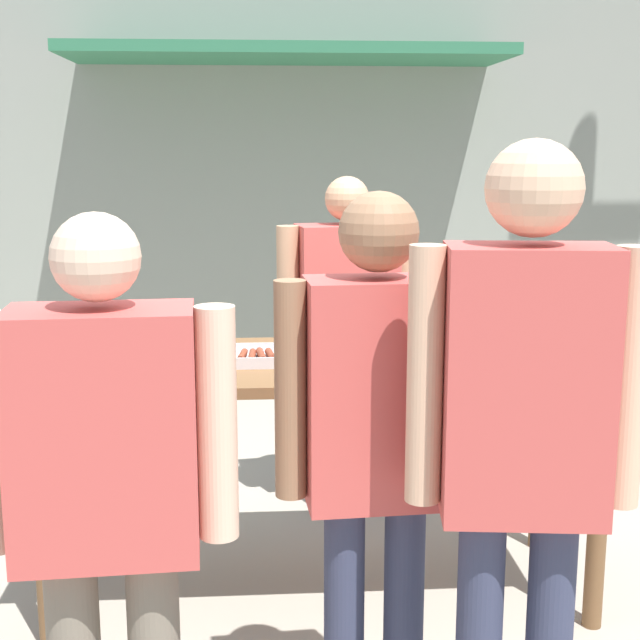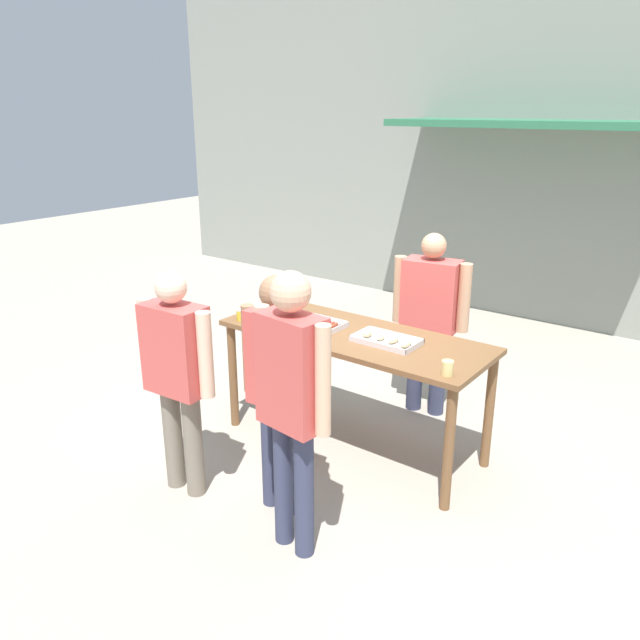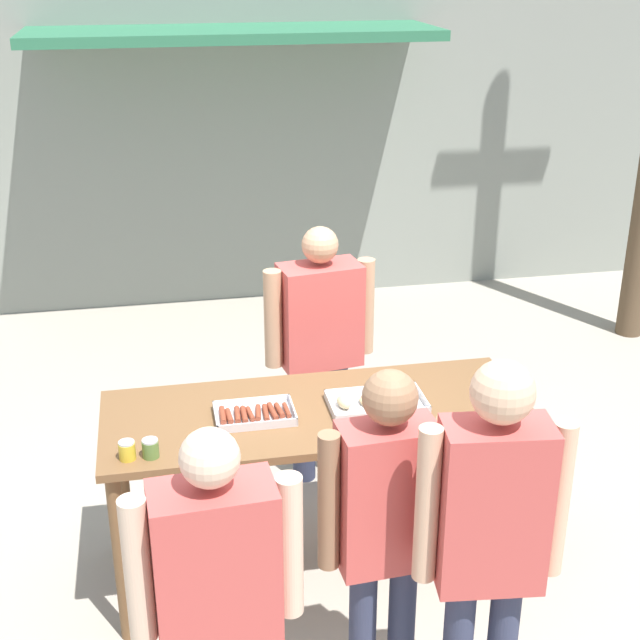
{
  "view_description": "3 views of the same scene",
  "coord_description": "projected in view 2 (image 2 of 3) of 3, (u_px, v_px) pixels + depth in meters",
  "views": [
    {
      "loc": [
        -0.22,
        -3.27,
        1.74
      ],
      "look_at": [
        0.0,
        0.0,
        1.1
      ],
      "focal_mm": 50.0,
      "sensor_mm": 36.0,
      "label": 1
    },
    {
      "loc": [
        2.46,
        -3.7,
        2.58
      ],
      "look_at": [
        -0.31,
        -0.02,
        1.0
      ],
      "focal_mm": 35.0,
      "sensor_mm": 36.0,
      "label": 2
    },
    {
      "loc": [
        -0.72,
        -3.77,
        3.06
      ],
      "look_at": [
        0.19,
        0.88,
        1.04
      ],
      "focal_mm": 50.0,
      "sensor_mm": 36.0,
      "label": 3
    }
  ],
  "objects": [
    {
      "name": "food_tray_buns",
      "position": [
        387.0,
        340.0,
        4.54
      ],
      "size": [
        0.48,
        0.28,
        0.06
      ],
      "color": "silver",
      "rests_on": "serving_table"
    },
    {
      "name": "person_customer_with_cup",
      "position": [
        292.0,
        391.0,
        3.52
      ],
      "size": [
        0.57,
        0.26,
        1.76
      ],
      "rotation": [
        0.0,
        0.0,
        3.03
      ],
      "color": "#333851",
      "rests_on": "ground"
    },
    {
      "name": "beer_cup",
      "position": [
        447.0,
        368.0,
        3.99
      ],
      "size": [
        0.08,
        0.08,
        0.1
      ],
      "color": "#DBC67A",
      "rests_on": "serving_table"
    },
    {
      "name": "person_customer_waiting_in_line",
      "position": [
        278.0,
        375.0,
        3.93
      ],
      "size": [
        0.55,
        0.23,
        1.63
      ],
      "rotation": [
        0.0,
        0.0,
        3.21
      ],
      "color": "#333851",
      "rests_on": "ground"
    },
    {
      "name": "person_customer_holding_hotdog",
      "position": [
        177.0,
        367.0,
        4.15
      ],
      "size": [
        0.63,
        0.27,
        1.59
      ],
      "rotation": [
        0.0,
        0.0,
        3.2
      ],
      "color": "#756B5B",
      "rests_on": "ground"
    },
    {
      "name": "person_server_behind_table",
      "position": [
        430.0,
        310.0,
        5.29
      ],
      "size": [
        0.66,
        0.32,
        1.6
      ],
      "rotation": [
        0.0,
        0.0,
        0.15
      ],
      "color": "#333851",
      "rests_on": "ground"
    },
    {
      "name": "food_tray_sausages",
      "position": [
        320.0,
        324.0,
        4.89
      ],
      "size": [
        0.38,
        0.25,
        0.04
      ],
      "color": "silver",
      "rests_on": "serving_table"
    },
    {
      "name": "condiment_jar_mustard",
      "position": [
        241.0,
        315.0,
        5.02
      ],
      "size": [
        0.07,
        0.07,
        0.09
      ],
      "color": "gold",
      "rests_on": "serving_table"
    },
    {
      "name": "serving_table",
      "position": [
        354.0,
        348.0,
        4.77
      ],
      "size": [
        2.09,
        0.8,
        0.95
      ],
      "color": "brown",
      "rests_on": "ground"
    },
    {
      "name": "building_facade_back",
      "position": [
        546.0,
        136.0,
        7.31
      ],
      "size": [
        12.0,
        1.11,
        4.5
      ],
      "color": "gray",
      "rests_on": "ground"
    },
    {
      "name": "ground_plane",
      "position": [
        352.0,
        443.0,
        5.04
      ],
      "size": [
        24.0,
        24.0,
        0.0
      ],
      "primitive_type": "plane",
      "color": "#A39989"
    },
    {
      "name": "condiment_jar_ketchup",
      "position": [
        250.0,
        317.0,
        4.96
      ],
      "size": [
        0.07,
        0.07,
        0.09
      ],
      "color": "#567A38",
      "rests_on": "serving_table"
    }
  ]
}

